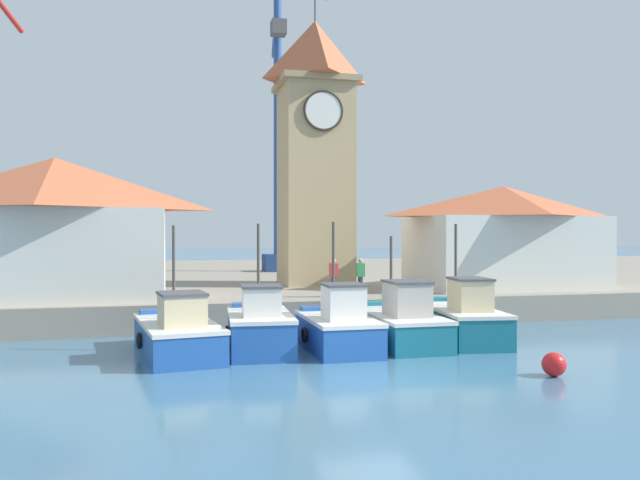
{
  "coord_description": "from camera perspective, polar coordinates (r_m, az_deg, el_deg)",
  "views": [
    {
      "loc": [
        -5.03,
        -15.33,
        3.74
      ],
      "look_at": [
        1.18,
        10.34,
        3.5
      ],
      "focal_mm": 35.0,
      "sensor_mm": 36.0,
      "label": 1
    }
  ],
  "objects": [
    {
      "name": "ground_plane",
      "position": [
        16.56,
        4.56,
        -12.54
      ],
      "size": [
        300.0,
        300.0,
        0.0
      ],
      "primitive_type": "plane",
      "color": "teal"
    },
    {
      "name": "quay_wharf",
      "position": [
        44.07,
        -7.01,
        -3.61
      ],
      "size": [
        120.0,
        40.0,
        1.13
      ],
      "primitive_type": "cube",
      "color": "gray",
      "rests_on": "ground"
    },
    {
      "name": "fishing_boat_far_left",
      "position": [
        20.0,
        -12.9,
        -8.29
      ],
      "size": [
        2.87,
        5.36,
        4.03
      ],
      "color": "#2356A8",
      "rests_on": "ground"
    },
    {
      "name": "fishing_boat_left_outer",
      "position": [
        20.14,
        -5.54,
        -7.97
      ],
      "size": [
        2.23,
        4.24,
        4.09
      ],
      "color": "#2356A8",
      "rests_on": "ground"
    },
    {
      "name": "fishing_boat_left_inner",
      "position": [
        20.31,
        1.64,
        -8.0
      ],
      "size": [
        2.13,
        4.22,
        4.16
      ],
      "color": "#2356A8",
      "rests_on": "ground"
    },
    {
      "name": "fishing_boat_mid_left",
      "position": [
        21.64,
        7.17,
        -7.49
      ],
      "size": [
        2.2,
        5.23,
        3.68
      ],
      "color": "#196B7F",
      "rests_on": "ground"
    },
    {
      "name": "fishing_boat_center",
      "position": [
        22.64,
        12.87,
        -7.05
      ],
      "size": [
        2.56,
        5.27,
        4.12
      ],
      "color": "#196B7F",
      "rests_on": "ground"
    },
    {
      "name": "clock_tower",
      "position": [
        32.79,
        -0.45,
        8.64
      ],
      "size": [
        3.96,
        3.96,
        15.33
      ],
      "color": "tan",
      "rests_on": "quay_wharf"
    },
    {
      "name": "warehouse_left",
      "position": [
        27.28,
        -23.08,
        1.15
      ],
      "size": [
        9.01,
        5.76,
        5.71
      ],
      "color": "silver",
      "rests_on": "quay_wharf"
    },
    {
      "name": "warehouse_right",
      "position": [
        31.88,
        16.44,
        0.38
      ],
      "size": [
        9.0,
        5.74,
        4.97
      ],
      "color": "silver",
      "rests_on": "quay_wharf"
    },
    {
      "name": "port_crane_near",
      "position": [
        44.55,
        -3.9,
        7.02
      ],
      "size": [
        2.0,
        7.88,
        19.67
      ],
      "color": "navy",
      "rests_on": "quay_wharf"
    },
    {
      "name": "mooring_buoy",
      "position": [
        17.82,
        20.61,
        -10.59
      ],
      "size": [
        0.63,
        0.63,
        0.63
      ],
      "primitive_type": "sphere",
      "color": "red",
      "rests_on": "ground"
    },
    {
      "name": "dock_worker_near_tower",
      "position": [
        25.97,
        1.25,
        -3.39
      ],
      "size": [
        0.34,
        0.22,
        1.62
      ],
      "color": "#33333D",
      "rests_on": "quay_wharf"
    },
    {
      "name": "dock_worker_along_quay",
      "position": [
        26.09,
        3.71,
        -3.37
      ],
      "size": [
        0.34,
        0.22,
        1.62
      ],
      "color": "#33333D",
      "rests_on": "quay_wharf"
    }
  ]
}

